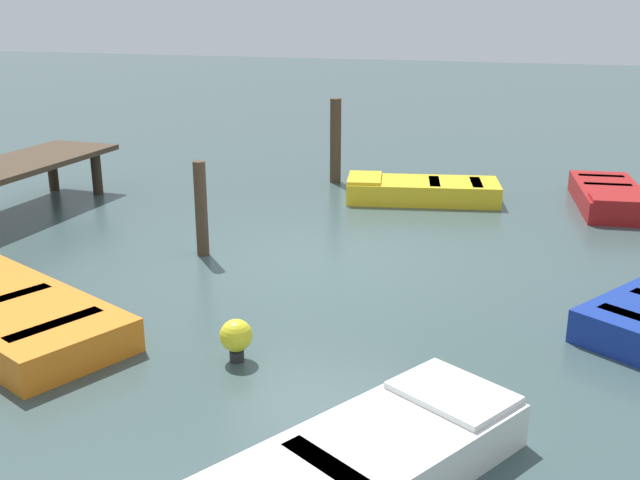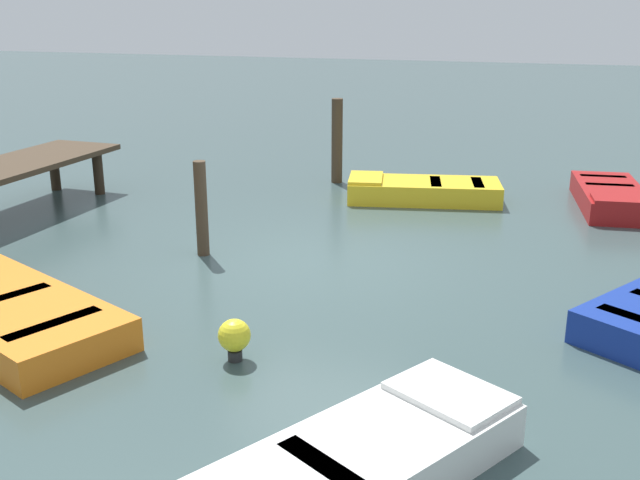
# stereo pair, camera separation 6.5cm
# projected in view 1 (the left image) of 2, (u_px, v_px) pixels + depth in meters

# --- Properties ---
(ground_plane) EXTENTS (80.00, 80.00, 0.00)m
(ground_plane) POSITION_uv_depth(u_px,v_px,m) (320.00, 262.00, 11.24)
(ground_plane) COLOR #384C4C
(dock_segment) EXTENTS (5.12, 1.71, 0.95)m
(dock_segment) POSITION_uv_depth(u_px,v_px,m) (1.00, 173.00, 13.28)
(dock_segment) COLOR #423323
(dock_segment) RESTS_ON ground_plane
(rowboat_white) EXTENTS (3.41, 2.64, 0.46)m
(rowboat_white) POSITION_uv_depth(u_px,v_px,m) (352.00, 470.00, 5.90)
(rowboat_white) COLOR silver
(rowboat_white) RESTS_ON ground_plane
(rowboat_yellow) EXTENTS (1.73, 3.11, 0.46)m
(rowboat_yellow) POSITION_uv_depth(u_px,v_px,m) (421.00, 190.00, 14.64)
(rowboat_yellow) COLOR gold
(rowboat_yellow) RESTS_ON ground_plane
(rowboat_red) EXTENTS (2.84, 1.45, 0.46)m
(rowboat_red) POSITION_uv_depth(u_px,v_px,m) (609.00, 196.00, 14.16)
(rowboat_red) COLOR maroon
(rowboat_red) RESTS_ON ground_plane
(mooring_piling_far_right) EXTENTS (0.19, 0.19, 1.48)m
(mooring_piling_far_right) POSITION_uv_depth(u_px,v_px,m) (201.00, 209.00, 11.34)
(mooring_piling_far_right) COLOR #423323
(mooring_piling_far_right) RESTS_ON ground_plane
(mooring_piling_near_right) EXTENTS (0.24, 0.24, 1.80)m
(mooring_piling_near_right) POSITION_uv_depth(u_px,v_px,m) (336.00, 141.00, 15.92)
(mooring_piling_near_right) COLOR #423323
(mooring_piling_near_right) RESTS_ON ground_plane
(marker_buoy) EXTENTS (0.36, 0.36, 0.48)m
(marker_buoy) POSITION_uv_depth(u_px,v_px,m) (236.00, 337.00, 8.08)
(marker_buoy) COLOR #262626
(marker_buoy) RESTS_ON ground_plane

